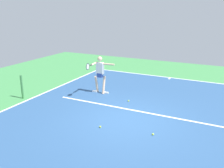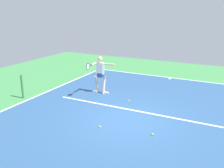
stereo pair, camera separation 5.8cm
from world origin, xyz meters
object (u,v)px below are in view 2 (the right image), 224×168
net_post (22,87)px  tennis_ball_by_baseline (153,134)px  tennis_ball_far_corner (129,101)px  tennis_ball_near_player (100,127)px  tennis_player (100,72)px

net_post → tennis_ball_by_baseline: bearing=173.9°
tennis_ball_far_corner → tennis_ball_by_baseline: same height
tennis_ball_near_player → tennis_ball_by_baseline: (-1.76, -0.29, 0.00)m
tennis_player → tennis_ball_by_baseline: bearing=136.0°
tennis_player → tennis_ball_far_corner: tennis_player is taller
tennis_ball_near_player → tennis_ball_by_baseline: size_ratio=1.00×
net_post → tennis_player: 3.54m
tennis_player → tennis_ball_near_player: bearing=114.2°
tennis_ball_near_player → tennis_player: bearing=-60.9°
tennis_ball_far_corner → tennis_ball_near_player: (-0.09, 2.70, 0.00)m
tennis_ball_far_corner → tennis_ball_near_player: 2.70m
tennis_player → tennis_ball_far_corner: 1.99m
tennis_ball_far_corner → tennis_ball_near_player: size_ratio=1.00×
tennis_player → tennis_ball_far_corner: bearing=159.7°
tennis_player → tennis_ball_near_player: size_ratio=26.84×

